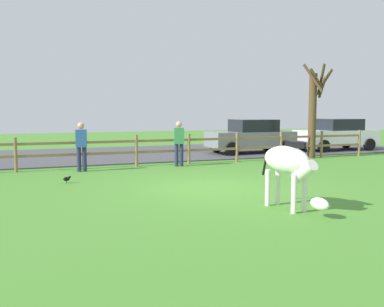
% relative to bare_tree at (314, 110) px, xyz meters
% --- Properties ---
extents(ground_plane, '(60.00, 60.00, 0.00)m').
position_rel_bare_tree_xyz_m(ground_plane, '(-6.86, -5.04, -2.05)').
color(ground_plane, '#47842D').
extents(parking_asphalt, '(28.00, 7.40, 0.05)m').
position_rel_bare_tree_xyz_m(parking_asphalt, '(-6.86, 4.26, -2.02)').
color(parking_asphalt, '#47474C').
rests_on(parking_asphalt, ground_plane).
extents(paddock_fence, '(20.44, 0.11, 1.16)m').
position_rel_bare_tree_xyz_m(paddock_fence, '(-7.70, -0.04, -1.38)').
color(paddock_fence, olive).
rests_on(paddock_fence, ground_plane).
extents(bare_tree, '(1.19, 1.16, 3.97)m').
position_rel_bare_tree_xyz_m(bare_tree, '(0.00, 0.00, 0.00)').
color(bare_tree, '#513A23').
rests_on(bare_tree, ground_plane).
extents(zebra, '(0.66, 1.93, 1.41)m').
position_rel_bare_tree_xyz_m(zebra, '(-6.40, -7.84, -1.12)').
color(zebra, white).
rests_on(zebra, ground_plane).
extents(crow_on_grass, '(0.21, 0.10, 0.20)m').
position_rel_bare_tree_xyz_m(crow_on_grass, '(-10.39, -2.88, -1.92)').
color(crow_on_grass, black).
rests_on(crow_on_grass, ground_plane).
extents(parked_car_grey, '(4.03, 1.93, 1.56)m').
position_rel_bare_tree_xyz_m(parked_car_grey, '(-1.63, 2.46, -1.20)').
color(parked_car_grey, slate).
rests_on(parked_car_grey, parking_asphalt).
extents(parked_car_white, '(4.02, 1.92, 1.56)m').
position_rel_bare_tree_xyz_m(parked_car_white, '(3.05, 2.20, -1.20)').
color(parked_car_white, white).
rests_on(parked_car_white, parking_asphalt).
extents(visitor_left_of_tree, '(0.39, 0.27, 1.64)m').
position_rel_bare_tree_xyz_m(visitor_left_of_tree, '(-9.71, -0.66, -1.14)').
color(visitor_left_of_tree, '#232847').
rests_on(visitor_left_of_tree, ground_plane).
extents(visitor_right_of_tree, '(0.40, 0.30, 1.64)m').
position_rel_bare_tree_xyz_m(visitor_right_of_tree, '(-6.24, -0.54, -1.14)').
color(visitor_right_of_tree, '#232847').
rests_on(visitor_right_of_tree, ground_plane).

